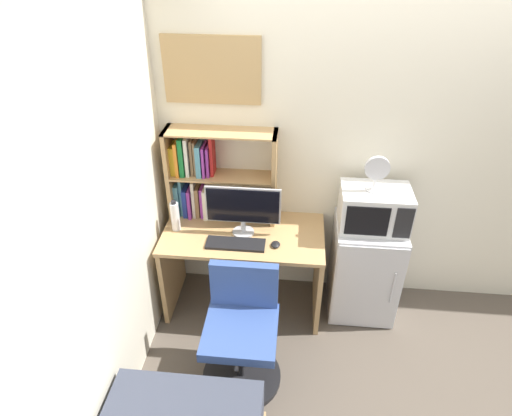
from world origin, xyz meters
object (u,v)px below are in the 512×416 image
object	(u,v)px
hutch_bookshelf	(204,174)
keyboard	(236,244)
water_bottle	(175,216)
desk_chair	(242,335)
desk_fan	(377,172)
computer_mouse	(276,244)
microwave	(374,209)
monitor	(243,208)
mini_fridge	(364,268)
wall_corkboard	(212,70)

from	to	relation	value
hutch_bookshelf	keyboard	bearing A→B (deg)	-53.08
keyboard	water_bottle	size ratio (longest dim) A/B	1.70
desk_chair	desk_fan	bearing A→B (deg)	40.66
computer_mouse	microwave	bearing A→B (deg)	16.50
monitor	desk_chair	distance (m)	0.89
desk_fan	desk_chair	size ratio (longest dim) A/B	0.31
microwave	desk_fan	size ratio (longest dim) A/B	1.85
computer_mouse	water_bottle	bearing A→B (deg)	169.99
computer_mouse	mini_fridge	distance (m)	0.80
mini_fridge	desk_chair	world-z (taller)	desk_chair
hutch_bookshelf	desk_chair	distance (m)	1.22
mini_fridge	desk_fan	size ratio (longest dim) A/B	3.07
hutch_bookshelf	keyboard	distance (m)	0.59
monitor	wall_corkboard	world-z (taller)	wall_corkboard
wall_corkboard	microwave	bearing A→B (deg)	-11.55
microwave	desk_chair	bearing A→B (deg)	-140.06
keyboard	wall_corkboard	world-z (taller)	wall_corkboard
mini_fridge	wall_corkboard	world-z (taller)	wall_corkboard
monitor	microwave	distance (m)	0.95
keyboard	desk_chair	distance (m)	0.64
hutch_bookshelf	wall_corkboard	xyz separation A→B (m)	(0.08, 0.09, 0.76)
water_bottle	desk_fan	bearing A→B (deg)	2.60
water_bottle	microwave	size ratio (longest dim) A/B	0.51
computer_mouse	water_bottle	xyz separation A→B (m)	(-0.77, 0.14, 0.10)
keyboard	mini_fridge	size ratio (longest dim) A/B	0.52
computer_mouse	desk_fan	world-z (taller)	desk_fan
keyboard	computer_mouse	world-z (taller)	computer_mouse
monitor	wall_corkboard	xyz separation A→B (m)	(-0.24, 0.31, 0.90)
desk_fan	microwave	bearing A→B (deg)	11.23
water_bottle	wall_corkboard	xyz separation A→B (m)	(0.28, 0.31, 1.01)
hutch_bookshelf	desk_fan	xyz separation A→B (m)	(1.24, -0.16, 0.17)
monitor	desk_fan	bearing A→B (deg)	3.89
keyboard	mini_fridge	distance (m)	1.07
monitor	mini_fridge	xyz separation A→B (m)	(0.95, 0.07, -0.55)
desk_fan	wall_corkboard	distance (m)	1.32
monitor	water_bottle	distance (m)	0.53
computer_mouse	desk_fan	size ratio (longest dim) A/B	0.31
mini_fridge	desk_chair	xyz separation A→B (m)	(-0.88, -0.74, -0.03)
keyboard	mini_fridge	bearing A→B (deg)	12.59
desk_chair	keyboard	bearing A→B (deg)	101.55
computer_mouse	wall_corkboard	world-z (taller)	wall_corkboard
water_bottle	desk_chair	world-z (taller)	water_bottle
desk_chair	water_bottle	bearing A→B (deg)	131.13
monitor	mini_fridge	world-z (taller)	monitor
monitor	desk_fan	distance (m)	0.98
monitor	computer_mouse	distance (m)	0.36
hutch_bookshelf	wall_corkboard	bearing A→B (deg)	47.83
desk_chair	wall_corkboard	size ratio (longest dim) A/B	1.27
monitor	desk_fan	world-z (taller)	desk_fan
keyboard	desk_fan	xyz separation A→B (m)	(0.96, 0.22, 0.53)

